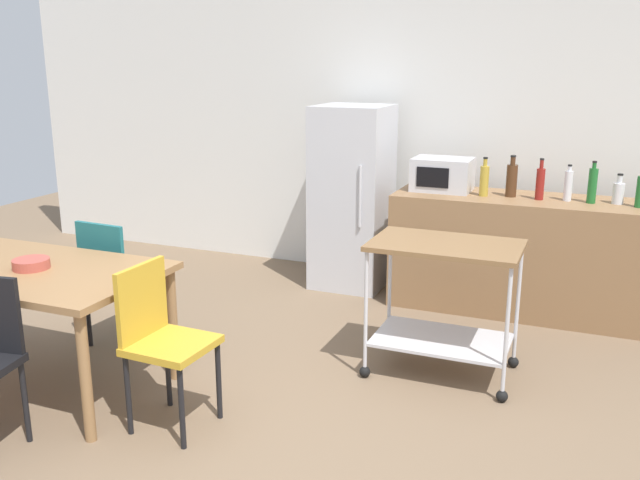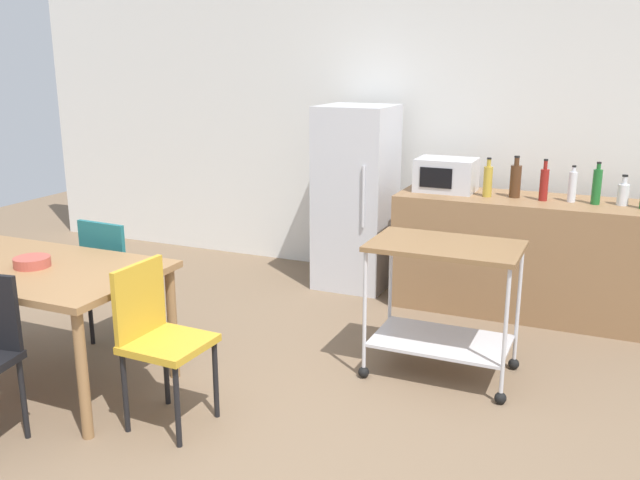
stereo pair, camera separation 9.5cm
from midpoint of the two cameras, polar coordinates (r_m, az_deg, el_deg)
name	(u,v)px [view 1 (the left image)]	position (r m, az deg, el deg)	size (l,w,h in m)	color
ground_plane	(271,454)	(3.66, -4.83, -17.21)	(12.00, 12.00, 0.00)	brown
back_wall	(433,115)	(6.13, 8.83, 10.17)	(8.40, 0.12, 2.90)	silver
kitchen_counter	(523,255)	(5.57, 15.95, -1.19)	(2.00, 0.64, 0.90)	olive
dining_table	(32,281)	(4.40, -23.23, -3.11)	(1.50, 0.90, 0.75)	olive
chair_teal	(115,274)	(4.89, -17.12, -2.67)	(0.42, 0.42, 0.89)	#1E666B
chair_mustard	(161,335)	(3.79, -13.68, -7.61)	(0.42, 0.42, 0.89)	gold
refrigerator	(352,197)	(5.91, 2.21, 3.55)	(0.60, 0.63, 1.55)	silver
kitchen_cart	(444,286)	(4.31, 9.59, -3.80)	(0.91, 0.57, 0.85)	brown
microwave	(442,174)	(5.60, 9.60, 5.36)	(0.46, 0.35, 0.26)	silver
bottle_olive_oil	(484,180)	(5.44, 12.92, 4.86)	(0.07, 0.07, 0.30)	gold
bottle_soy_sauce	(512,180)	(5.46, 15.06, 4.84)	(0.08, 0.08, 0.32)	#4C2D19
bottle_vinegar	(540,183)	(5.41, 17.24, 4.53)	(0.06, 0.06, 0.31)	maroon
bottle_sparkling_water	(568,185)	(5.42, 19.34, 4.29)	(0.06, 0.06, 0.27)	silver
bottle_hot_sauce	(592,185)	(5.40, 21.10, 4.26)	(0.06, 0.06, 0.31)	#1E6628
bottle_sesame_oil	(618,192)	(5.45, 22.96, 3.65)	(0.08, 0.08, 0.22)	silver
fruit_bowl	(31,264)	(4.35, -23.32, -1.82)	(0.21, 0.21, 0.06)	#B24C3F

